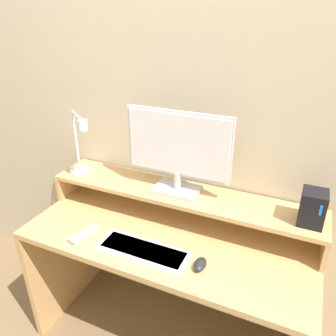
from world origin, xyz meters
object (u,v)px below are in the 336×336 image
mouse (200,264)px  monitor (178,150)px  router_dock (312,208)px  desk_lamp (80,147)px  keyboard (143,251)px  remote_control (84,235)px

mouse → monitor: bearing=127.6°
router_dock → monitor: bearing=178.1°
router_dock → mouse: router_dock is taller
desk_lamp → keyboard: 0.65m
desk_lamp → remote_control: size_ratio=2.16×
desk_lamp → mouse: 0.87m
desk_lamp → router_dock: (1.16, 0.04, -0.09)m
monitor → desk_lamp: monitor is taller
desk_lamp → monitor: bearing=6.2°
router_dock → remote_control: bearing=-162.3°
monitor → remote_control: size_ratio=3.21×
router_dock → keyboard: (-0.66, -0.30, -0.23)m
router_dock → remote_control: router_dock is taller
keyboard → remote_control: keyboard is taller
monitor → remote_control: (-0.35, -0.33, -0.37)m
mouse → desk_lamp: bearing=162.2°
monitor → mouse: size_ratio=5.99×
desk_lamp → router_dock: 1.17m
remote_control → monitor: bearing=43.7°
keyboard → remote_control: (-0.32, -0.01, -0.00)m
monitor → desk_lamp: size_ratio=1.49×
desk_lamp → remote_control: 0.46m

